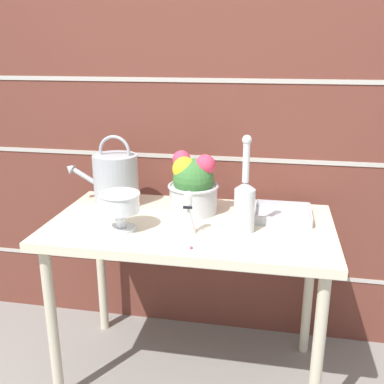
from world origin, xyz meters
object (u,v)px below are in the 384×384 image
(flower_planter, at_px, (193,185))
(wire_tray, at_px, (282,215))
(figurine_vase, at_px, (188,217))
(glass_decanter, at_px, (245,202))
(watering_can, at_px, (115,179))
(crystal_pedestal_bowl, at_px, (120,205))

(flower_planter, height_order, wire_tray, flower_planter)
(flower_planter, height_order, figurine_vase, flower_planter)
(flower_planter, xyz_separation_m, wire_tray, (0.38, -0.00, -0.11))
(glass_decanter, distance_m, wire_tray, 0.25)
(glass_decanter, bearing_deg, flower_planter, 143.18)
(watering_can, xyz_separation_m, flower_planter, (0.36, -0.03, 0.00))
(figurine_vase, bearing_deg, flower_planter, 96.74)
(watering_can, xyz_separation_m, glass_decanter, (0.59, -0.21, 0.00))
(figurine_vase, distance_m, wire_tray, 0.43)
(watering_can, relative_size, wire_tray, 1.45)
(watering_can, relative_size, crystal_pedestal_bowl, 2.17)
(watering_can, distance_m, wire_tray, 0.75)
(watering_can, relative_size, figurine_vase, 2.01)
(flower_planter, bearing_deg, glass_decanter, -36.82)
(glass_decanter, bearing_deg, wire_tray, 49.24)
(crystal_pedestal_bowl, bearing_deg, glass_decanter, 9.48)
(glass_decanter, height_order, wire_tray, glass_decanter)
(watering_can, xyz_separation_m, crystal_pedestal_bowl, (0.12, -0.29, -0.02))
(glass_decanter, height_order, figurine_vase, glass_decanter)
(crystal_pedestal_bowl, distance_m, wire_tray, 0.67)
(figurine_vase, bearing_deg, watering_can, 144.63)
(watering_can, bearing_deg, figurine_vase, -35.37)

